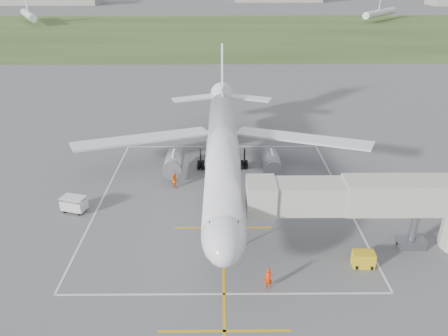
{
  "coord_description": "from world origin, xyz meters",
  "views": [
    {
      "loc": [
        -0.22,
        -48.17,
        24.82
      ],
      "look_at": [
        0.12,
        -4.0,
        4.0
      ],
      "focal_mm": 35.0,
      "sensor_mm": 36.0,
      "label": 1
    }
  ],
  "objects_px": {
    "baggage_cart": "(74,204)",
    "gpu_unit": "(363,259)",
    "ramp_worker_wing": "(175,180)",
    "airliner": "(223,148)",
    "jet_bridge": "(395,204)",
    "ramp_worker_nose": "(268,279)"
  },
  "relations": [
    {
      "from": "baggage_cart",
      "to": "gpu_unit",
      "type": "bearing_deg",
      "value": -2.5
    },
    {
      "from": "ramp_worker_wing",
      "to": "gpu_unit",
      "type": "bearing_deg",
      "value": 178.54
    },
    {
      "from": "airliner",
      "to": "ramp_worker_wing",
      "type": "xyz_separation_m",
      "value": [
        -5.85,
        -1.64,
        -3.5
      ]
    },
    {
      "from": "jet_bridge",
      "to": "ramp_worker_nose",
      "type": "relative_size",
      "value": 12.06
    },
    {
      "from": "ramp_worker_nose",
      "to": "ramp_worker_wing",
      "type": "distance_m",
      "value": 20.68
    },
    {
      "from": "airliner",
      "to": "ramp_worker_wing",
      "type": "bearing_deg",
      "value": -164.31
    },
    {
      "from": "jet_bridge",
      "to": "ramp_worker_nose",
      "type": "xyz_separation_m",
      "value": [
        -12.02,
        -5.74,
        -3.77
      ]
    },
    {
      "from": "jet_bridge",
      "to": "baggage_cart",
      "type": "bearing_deg",
      "value": 167.85
    },
    {
      "from": "airliner",
      "to": "ramp_worker_nose",
      "type": "height_order",
      "value": "airliner"
    },
    {
      "from": "baggage_cart",
      "to": "ramp_worker_wing",
      "type": "xyz_separation_m",
      "value": [
        10.46,
        5.71,
        -0.02
      ]
    },
    {
      "from": "ramp_worker_nose",
      "to": "airliner",
      "type": "bearing_deg",
      "value": 106.01
    },
    {
      "from": "jet_bridge",
      "to": "gpu_unit",
      "type": "distance_m",
      "value": 5.87
    },
    {
      "from": "jet_bridge",
      "to": "baggage_cart",
      "type": "xyz_separation_m",
      "value": [
        -32.03,
        6.9,
        -3.83
      ]
    },
    {
      "from": "baggage_cart",
      "to": "ramp_worker_wing",
      "type": "bearing_deg",
      "value": 44.78
    },
    {
      "from": "airliner",
      "to": "ramp_worker_nose",
      "type": "relative_size",
      "value": 24.1
    },
    {
      "from": "baggage_cart",
      "to": "ramp_worker_wing",
      "type": "distance_m",
      "value": 11.92
    },
    {
      "from": "baggage_cart",
      "to": "ramp_worker_wing",
      "type": "relative_size",
      "value": 1.61
    },
    {
      "from": "gpu_unit",
      "to": "airliner",
      "type": "bearing_deg",
      "value": 129.23
    },
    {
      "from": "jet_bridge",
      "to": "airliner",
      "type": "bearing_deg",
      "value": 137.81
    },
    {
      "from": "jet_bridge",
      "to": "baggage_cart",
      "type": "height_order",
      "value": "jet_bridge"
    },
    {
      "from": "gpu_unit",
      "to": "baggage_cart",
      "type": "height_order",
      "value": "baggage_cart"
    },
    {
      "from": "jet_bridge",
      "to": "gpu_unit",
      "type": "height_order",
      "value": "jet_bridge"
    }
  ]
}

